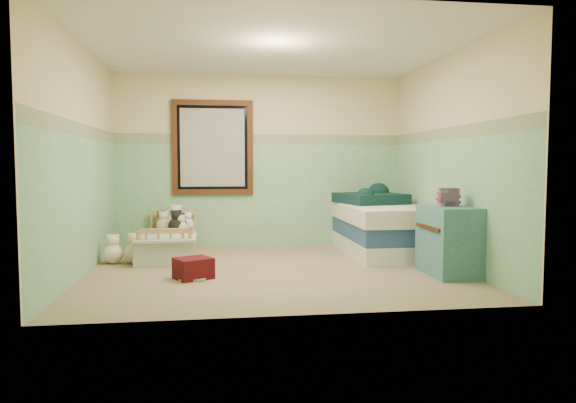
{
  "coord_description": "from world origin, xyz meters",
  "views": [
    {
      "loc": [
        -0.65,
        -5.82,
        1.2
      ],
      "look_at": [
        0.2,
        0.35,
        0.76
      ],
      "focal_mm": 32.38,
      "sensor_mm": 36.0,
      "label": 1
    }
  ],
  "objects": [
    {
      "name": "toddler_bed_frame",
      "position": [
        -1.27,
        1.05,
        0.09
      ],
      "size": [
        0.66,
        1.33,
        0.17
      ],
      "primitive_type": "cube",
      "color": "#9D7A48",
      "rests_on": "floor"
    },
    {
      "name": "extra_plush_3",
      "position": [
        -1.19,
        1.27,
        0.38
      ],
      "size": [
        0.17,
        0.17,
        0.17
      ],
      "primitive_type": "sphere",
      "color": "beige",
      "rests_on": "toddler_mattress"
    },
    {
      "name": "extra_plush_0",
      "position": [
        -1.37,
        1.58,
        0.38
      ],
      "size": [
        0.19,
        0.19,
        0.19
      ],
      "primitive_type": "sphere",
      "color": "white",
      "rests_on": "toddler_mattress"
    },
    {
      "name": "extra_plush_2",
      "position": [
        -1.2,
        1.21,
        0.38
      ],
      "size": [
        0.19,
        0.19,
        0.19
      ],
      "primitive_type": "sphere",
      "color": "white",
      "rests_on": "toddler_mattress"
    },
    {
      "name": "teal_blanket",
      "position": [
        1.5,
        1.26,
        0.73
      ],
      "size": [
        0.98,
        1.01,
        0.14
      ],
      "primitive_type": "cube",
      "rotation": [
        0.0,
        0.0,
        0.23
      ],
      "color": "black",
      "rests_on": "twin_mattress"
    },
    {
      "name": "toddler_mattress",
      "position": [
        -1.27,
        1.05,
        0.23
      ],
      "size": [
        0.61,
        1.27,
        0.12
      ],
      "primitive_type": "cube",
      "color": "white",
      "rests_on": "toddler_bed_frame"
    },
    {
      "name": "plush_floor_cream",
      "position": [
        -1.91,
        0.67,
        0.12
      ],
      "size": [
        0.24,
        0.24,
        0.24
      ],
      "primitive_type": "sphere",
      "color": "white",
      "rests_on": "floor"
    },
    {
      "name": "floor_book",
      "position": [
        -0.9,
        -0.39,
        0.01
      ],
      "size": [
        0.29,
        0.24,
        0.02
      ],
      "primitive_type": "cube",
      "rotation": [
        0.0,
        0.0,
        -0.14
      ],
      "color": "gold",
      "rests_on": "floor"
    },
    {
      "name": "ceiling",
      "position": [
        0.0,
        0.0,
        2.51
      ],
      "size": [
        4.2,
        3.6,
        0.02
      ],
      "primitive_type": "cube",
      "color": "silver",
      "rests_on": "wall_back"
    },
    {
      "name": "plush_bed_tan",
      "position": [
        -1.37,
        1.33,
        0.39
      ],
      "size": [
        0.19,
        0.19,
        0.19
      ],
      "primitive_type": "sphere",
      "color": "beige",
      "rests_on": "toddler_mattress"
    },
    {
      "name": "window_blinds",
      "position": [
        -0.7,
        1.77,
        1.45
      ],
      "size": [
        0.92,
        0.01,
        1.12
      ],
      "primitive_type": "cube",
      "color": "#BABAB2",
      "rests_on": "window_frame"
    },
    {
      "name": "book_stack",
      "position": [
        1.86,
        -0.47,
        0.85
      ],
      "size": [
        0.23,
        0.19,
        0.2
      ],
      "primitive_type": "cube",
      "rotation": [
        0.0,
        0.0,
        -0.21
      ],
      "color": "brown",
      "rests_on": "dresser"
    },
    {
      "name": "wall_front",
      "position": [
        0.0,
        -1.8,
        1.25
      ],
      "size": [
        4.2,
        0.04,
        2.5
      ],
      "primitive_type": "cube",
      "color": "beige",
      "rests_on": "floor"
    },
    {
      "name": "wall_right",
      "position": [
        2.1,
        0.0,
        1.25
      ],
      "size": [
        0.04,
        3.6,
        2.5
      ],
      "primitive_type": "cube",
      "color": "beige",
      "rests_on": "floor"
    },
    {
      "name": "plush_bed_brown",
      "position": [
        -1.42,
        1.55,
        0.38
      ],
      "size": [
        0.19,
        0.19,
        0.19
      ],
      "primitive_type": "sphere",
      "color": "brown",
      "rests_on": "toddler_mattress"
    },
    {
      "name": "plush_bed_white",
      "position": [
        -1.22,
        1.55,
        0.41
      ],
      "size": [
        0.24,
        0.24,
        0.24
      ],
      "primitive_type": "sphere",
      "color": "white",
      "rests_on": "toddler_mattress"
    },
    {
      "name": "wall_left",
      "position": [
        -2.1,
        0.0,
        1.25
      ],
      "size": [
        0.04,
        3.6,
        2.5
      ],
      "primitive_type": "cube",
      "color": "beige",
      "rests_on": "floor"
    },
    {
      "name": "twin_mattress",
      "position": [
        1.55,
        0.96,
        0.55
      ],
      "size": [
        0.98,
        1.92,
        0.22
      ],
      "primitive_type": "cube",
      "color": "silver",
      "rests_on": "twin_boxspring"
    },
    {
      "name": "floor",
      "position": [
        0.0,
        0.0,
        -0.01
      ],
      "size": [
        4.2,
        3.6,
        0.02
      ],
      "primitive_type": "cube",
      "color": "brown",
      "rests_on": "ground"
    },
    {
      "name": "dresser",
      "position": [
        1.86,
        -0.5,
        0.38
      ],
      "size": [
        0.47,
        0.75,
        0.75
      ],
      "primitive_type": "cube",
      "color": "#32656D",
      "rests_on": "floor"
    },
    {
      "name": "wall_back",
      "position": [
        0.0,
        1.8,
        1.25
      ],
      "size": [
        4.2,
        0.04,
        2.5
      ],
      "primitive_type": "cube",
      "color": "beige",
      "rests_on": "floor"
    },
    {
      "name": "window_frame",
      "position": [
        -0.7,
        1.76,
        1.45
      ],
      "size": [
        1.16,
        0.06,
        1.36
      ],
      "primitive_type": "cube",
      "color": "black",
      "rests_on": "wall_back"
    },
    {
      "name": "extra_plush_5",
      "position": [
        -1.05,
        1.48,
        0.38
      ],
      "size": [
        0.17,
        0.17,
        0.17
      ],
      "primitive_type": "sphere",
      "color": "white",
      "rests_on": "toddler_mattress"
    },
    {
      "name": "extra_plush_4",
      "position": [
        -1.18,
        1.12,
        0.4
      ],
      "size": [
        0.22,
        0.22,
        0.22
      ],
      "primitive_type": "sphere",
      "color": "black",
      "rests_on": "toddler_mattress"
    },
    {
      "name": "extra_plush_1",
      "position": [
        -1.12,
        1.1,
        0.38
      ],
      "size": [
        0.17,
        0.17,
        0.17
      ],
      "primitive_type": "sphere",
      "color": "beige",
      "rests_on": "toddler_mattress"
    },
    {
      "name": "patchwork_quilt",
      "position": [
        -1.27,
        0.64,
        0.31
      ],
      "size": [
        0.72,
        0.66,
        0.03
      ],
      "primitive_type": "cube",
      "color": "#6F8EAF",
      "rests_on": "toddler_mattress"
    },
    {
      "name": "red_pillow",
      "position": [
        -0.9,
        -0.32,
        0.11
      ],
      "size": [
        0.46,
        0.44,
        0.22
      ],
      "primitive_type": "cube",
      "rotation": [
        0.0,
        0.0,
        0.5
      ],
      "color": "maroon",
      "rests_on": "floor"
    },
    {
      "name": "plush_bed_dark",
      "position": [
        -1.14,
        1.33,
        0.38
      ],
      "size": [
        0.18,
        0.18,
        0.18
      ],
      "primitive_type": "sphere",
      "color": "black",
      "rests_on": "toddler_mattress"
    },
    {
      "name": "twin_boxspring",
      "position": [
        1.55,
        0.96,
        0.33
      ],
      "size": [
        0.94,
        1.88,
        0.22
      ],
      "primitive_type": "cube",
      "color": "navy",
      "rests_on": "twin_bed_frame"
    },
    {
      "name": "plush_floor_tan",
      "position": [
        -1.65,
        0.63,
        0.13
      ],
      "size": [
        0.25,
        0.25,
        0.25
      ],
      "primitive_type": "sphere",
      "color": "beige",
      "rests_on": "floor"
    },
    {
      "name": "twin_bed_frame",
      "position": [
        1.55,
        0.96,
        0.11
      ],
      "size": [
        0.94,
        1.88,
        0.22
      ],
      "primitive_type": "cube",
      "color": "white",
      "rests_on": "floor"
    },
    {
      "name": "wainscot_mint",
      "position": [
        0.0,
        1.79,
        0.75
      ],
      "size": [
        4.2,
        0.01,
        1.5
      ],
      "primitive_type": "cube",
      "color": "#74AB7F",
      "rests_on": "floor"
    },
    {
      "name": "border_strip",
      "position": [
        0.0,
        1.79,
        1.57
      ],
      "size": [
        4.2,
        0.01,
        0.15
      ],
      "primitive_type": "cube",
      "color": "#3A603B",
      "rests_on": "wall_back"
    }
  ]
}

